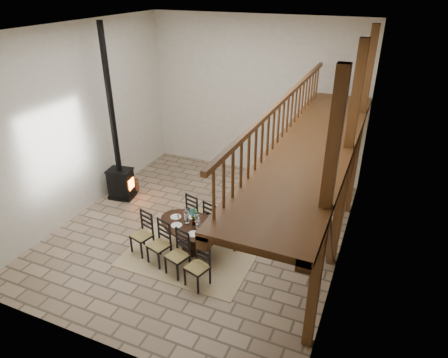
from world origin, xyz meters
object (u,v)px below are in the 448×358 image
at_px(log_basket, 130,185).
at_px(wood_stove, 118,164).
at_px(dining_table, 190,239).
at_px(log_stack, 126,184).

bearing_deg(log_basket, wood_stove, -87.18).
height_order(dining_table, log_basket, dining_table).
relative_size(dining_table, wood_stove, 0.50).
bearing_deg(log_basket, log_stack, 149.24).
xyz_separation_m(wood_stove, log_stack, (-0.29, 0.57, -1.00)).
distance_m(wood_stove, log_stack, 1.19).
relative_size(log_basket, log_stack, 1.57).
bearing_deg(dining_table, wood_stove, 169.52).
xyz_separation_m(dining_table, log_basket, (-3.17, 2.02, -0.19)).
bearing_deg(log_basket, dining_table, -32.48).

